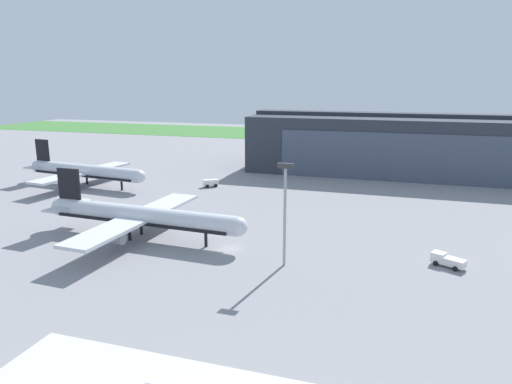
{
  "coord_description": "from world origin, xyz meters",
  "views": [
    {
      "loc": [
        27.22,
        -70.11,
        28.05
      ],
      "look_at": [
        -0.73,
        18.29,
        5.78
      ],
      "focal_mm": 32.6,
      "sensor_mm": 36.0,
      "label": 1
    }
  ],
  "objects_px": {
    "apron_light_mast": "(285,206)",
    "airliner_near_left": "(141,216)",
    "maintenance_hangar": "(413,145)",
    "airliner_far_left": "(85,171)",
    "baggage_tug": "(211,183)",
    "fuel_bowser": "(447,260)"
  },
  "relations": [
    {
      "from": "maintenance_hangar",
      "to": "fuel_bowser",
      "type": "bearing_deg",
      "value": -86.57
    },
    {
      "from": "baggage_tug",
      "to": "airliner_near_left",
      "type": "bearing_deg",
      "value": -83.81
    },
    {
      "from": "airliner_far_left",
      "to": "airliner_near_left",
      "type": "xyz_separation_m",
      "value": [
        37.54,
        -33.46,
        0.11
      ]
    },
    {
      "from": "baggage_tug",
      "to": "apron_light_mast",
      "type": "relative_size",
      "value": 0.25
    },
    {
      "from": "apron_light_mast",
      "to": "airliner_near_left",
      "type": "bearing_deg",
      "value": 170.73
    },
    {
      "from": "fuel_bowser",
      "to": "apron_light_mast",
      "type": "relative_size",
      "value": 0.33
    },
    {
      "from": "airliner_far_left",
      "to": "fuel_bowser",
      "type": "relative_size",
      "value": 7.35
    },
    {
      "from": "airliner_near_left",
      "to": "baggage_tug",
      "type": "relative_size",
      "value": 9.98
    },
    {
      "from": "airliner_near_left",
      "to": "fuel_bowser",
      "type": "relative_size",
      "value": 7.68
    },
    {
      "from": "airliner_near_left",
      "to": "apron_light_mast",
      "type": "xyz_separation_m",
      "value": [
        27.87,
        -4.55,
        5.48
      ]
    },
    {
      "from": "airliner_near_left",
      "to": "fuel_bowser",
      "type": "bearing_deg",
      "value": 2.78
    },
    {
      "from": "airliner_near_left",
      "to": "apron_light_mast",
      "type": "height_order",
      "value": "apron_light_mast"
    },
    {
      "from": "airliner_near_left",
      "to": "apron_light_mast",
      "type": "distance_m",
      "value": 28.77
    },
    {
      "from": "maintenance_hangar",
      "to": "airliner_far_left",
      "type": "bearing_deg",
      "value": -151.34
    },
    {
      "from": "maintenance_hangar",
      "to": "fuel_bowser",
      "type": "relative_size",
      "value": 18.78
    },
    {
      "from": "airliner_far_left",
      "to": "baggage_tug",
      "type": "bearing_deg",
      "value": 15.86
    },
    {
      "from": "airliner_far_left",
      "to": "baggage_tug",
      "type": "height_order",
      "value": "airliner_far_left"
    },
    {
      "from": "maintenance_hangar",
      "to": "fuel_bowser",
      "type": "distance_m",
      "value": 77.91
    },
    {
      "from": "apron_light_mast",
      "to": "baggage_tug",
      "type": "bearing_deg",
      "value": 124.47
    },
    {
      "from": "airliner_far_left",
      "to": "airliner_near_left",
      "type": "distance_m",
      "value": 50.29
    },
    {
      "from": "fuel_bowser",
      "to": "baggage_tug",
      "type": "bearing_deg",
      "value": 144.62
    },
    {
      "from": "maintenance_hangar",
      "to": "airliner_far_left",
      "type": "height_order",
      "value": "maintenance_hangar"
    }
  ]
}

